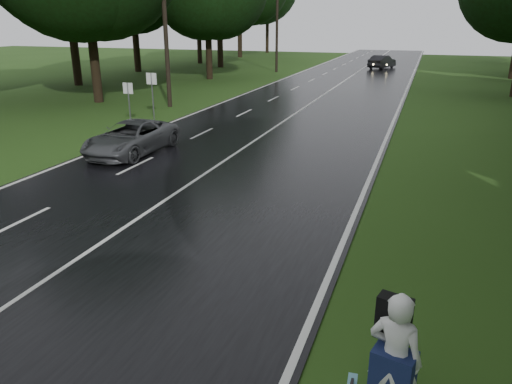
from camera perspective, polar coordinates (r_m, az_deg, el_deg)
ground at (r=11.85m, az=-22.65°, el=-9.11°), size 160.00×160.00×0.00m
road at (r=28.99m, az=4.23°, el=8.88°), size 12.00×140.00×0.04m
lane_center at (r=28.99m, az=4.23°, el=8.93°), size 0.12×140.00×0.01m
grey_car at (r=21.16m, az=-14.49°, el=6.21°), size 2.34×4.88×1.34m
far_car at (r=60.22m, az=14.63°, el=14.62°), size 2.96×4.81×1.50m
hitchhiker at (r=7.29m, az=15.91°, el=-18.77°), size 0.84×0.80×2.05m
utility_pole_mid at (r=32.86m, az=-10.09°, el=9.87°), size 1.80×0.28×9.09m
utility_pole_far at (r=54.78m, az=2.41°, el=13.95°), size 1.80×0.28×10.88m
road_sign_a at (r=26.69m, az=-14.47°, el=7.34°), size 0.56×0.10×2.35m
road_sign_b at (r=28.63m, az=-11.89°, el=8.34°), size 0.63×0.10×2.62m
tree_left_d at (r=35.95m, az=-18.00°, el=10.05°), size 10.31×10.31×16.11m
tree_left_e at (r=48.18m, az=-5.47°, el=13.10°), size 9.11×9.11×14.23m
tree_left_f at (r=60.47m, az=-4.19°, el=14.45°), size 10.56×10.56×16.50m
tree_right_f at (r=54.24m, az=27.82°, el=11.71°), size 9.00×9.00×14.06m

